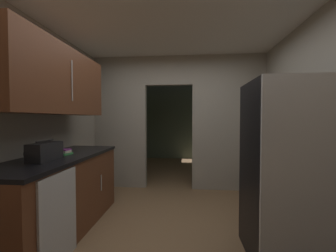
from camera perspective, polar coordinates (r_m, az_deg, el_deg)
The scene contains 11 objects.
ground at distance 2.78m, azimuth 0.12°, elevation -27.60°, with size 20.00×20.00×0.00m, color brown.
kitchen_overhead_slab at distance 3.21m, azimuth 1.10°, elevation 24.81°, with size 3.72×7.59×0.06m, color silver.
kitchen_partition at distance 4.20m, azimuth 2.96°, elevation 1.94°, with size 3.32×0.12×2.59m.
adjoining_room_shell at distance 6.36m, azimuth 3.39°, elevation 1.24°, with size 3.32×3.26×2.59m.
kitchen_flank_left at distance 2.82m, azimuth -37.83°, elevation -0.02°, with size 0.10×4.29×2.59m, color #9E998C.
refrigerator at distance 2.44m, azimuth 30.49°, elevation -10.26°, with size 0.85×0.76×1.73m.
lower_cabinet_run at distance 2.98m, azimuth -26.97°, elevation -15.94°, with size 0.70×1.93×0.93m.
dishwasher at distance 2.39m, azimuth -27.04°, elevation -21.30°, with size 0.02×0.56×0.87m.
upper_cabinet_counterside at distance 2.88m, azimuth -27.39°, elevation 10.63°, with size 0.36×1.74×0.79m.
boombox at distance 2.62m, azimuth -29.95°, elevation -5.93°, with size 0.19×0.38×0.22m.
book_stack at distance 2.94m, azimuth -25.81°, elevation -6.26°, with size 0.15×0.17×0.07m.
Camera 1 is at (0.22, -2.41, 1.37)m, focal length 22.90 mm.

